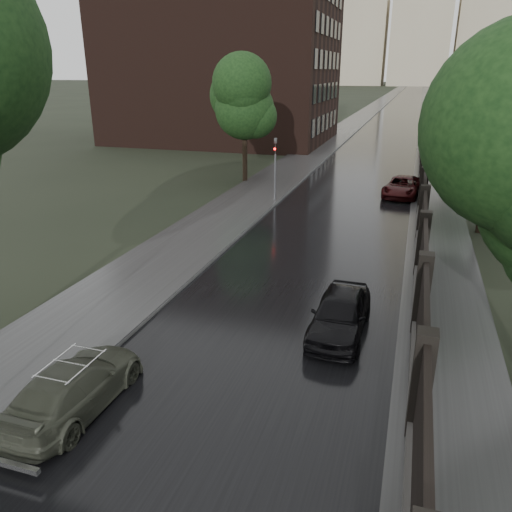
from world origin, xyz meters
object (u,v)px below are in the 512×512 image
object	(u,v)px
tree_left_far	(245,110)
traffic_light	(275,164)
tree_right_b	(495,135)
car_right_near	(340,314)
volga_sedan	(74,387)
car_right_far	(403,187)
tree_right_c	(466,109)

from	to	relation	value
tree_left_far	traffic_light	size ratio (longest dim) A/B	1.85
tree_right_b	car_right_near	world-z (taller)	tree_right_b
volga_sedan	car_right_near	bearing A→B (deg)	-134.47
tree_left_far	traffic_light	xyz separation A→B (m)	(3.70, -5.01, -2.84)
tree_left_far	car_right_near	size ratio (longest dim) A/B	1.80
tree_left_far	car_right_far	size ratio (longest dim) A/B	1.59
tree_right_c	car_right_far	xyz separation A→B (m)	(-4.10, -11.02, -4.30)
tree_right_c	traffic_light	world-z (taller)	tree_right_c
traffic_light	car_right_near	distance (m)	17.16
traffic_light	car_right_far	bearing A→B (deg)	27.34
tree_right_c	car_right_far	world-z (taller)	tree_right_c
car_right_near	car_right_far	size ratio (longest dim) A/B	0.88
volga_sedan	tree_left_far	bearing A→B (deg)	-80.14
volga_sedan	tree_right_c	bearing A→B (deg)	-106.61
volga_sedan	car_right_far	world-z (taller)	car_right_far
car_right_near	tree_right_c	bearing A→B (deg)	81.18
tree_left_far	tree_right_b	world-z (taller)	tree_left_far
tree_right_b	tree_right_c	distance (m)	18.00
car_right_far	car_right_near	bearing A→B (deg)	-85.48
tree_right_c	car_right_far	distance (m)	12.52
tree_left_far	volga_sedan	bearing A→B (deg)	-80.15
traffic_light	tree_right_b	bearing A→B (deg)	-14.24
tree_right_c	traffic_light	bearing A→B (deg)	-128.18
traffic_light	car_right_near	size ratio (longest dim) A/B	0.97
tree_right_b	volga_sedan	xyz separation A→B (m)	(-10.90, -18.50, -4.33)
tree_left_far	volga_sedan	size ratio (longest dim) A/B	1.72
tree_right_b	volga_sedan	distance (m)	21.91
tree_right_b	car_right_far	size ratio (longest dim) A/B	1.50
tree_right_c	car_right_near	xyz separation A→B (m)	(-5.28, -30.79, -4.25)
car_right_far	tree_right_c	bearing A→B (deg)	77.55
traffic_light	car_right_far	size ratio (longest dim) A/B	0.86
tree_left_far	traffic_light	bearing A→B (deg)	-53.53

